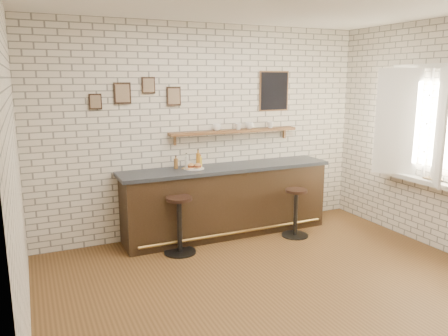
{
  "coord_description": "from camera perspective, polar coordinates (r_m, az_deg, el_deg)",
  "views": [
    {
      "loc": [
        -2.39,
        -3.84,
        2.25
      ],
      "look_at": [
        -0.23,
        0.9,
        1.17
      ],
      "focal_mm": 35.0,
      "sensor_mm": 36.0,
      "label": 1
    }
  ],
  "objects": [
    {
      "name": "book_lower",
      "position": [
        6.33,
        25.25,
        -1.36
      ],
      "size": [
        0.18,
        0.23,
        0.02
      ],
      "primitive_type": "imported",
      "rotation": [
        0.0,
        0.0,
        0.06
      ],
      "color": "tan",
      "rests_on": "window_sill"
    },
    {
      "name": "sandwich_plate",
      "position": [
        6.06,
        -3.97,
        -0.05
      ],
      "size": [
        0.28,
        0.28,
        0.01
      ],
      "primitive_type": "cylinder",
      "color": "white",
      "rests_on": "bar_counter"
    },
    {
      "name": "shelf_cup_a",
      "position": [
        6.3,
        -0.95,
        5.33
      ],
      "size": [
        0.13,
        0.13,
        0.1
      ],
      "primitive_type": "imported",
      "rotation": [
        0.0,
        0.0,
        0.05
      ],
      "color": "white",
      "rests_on": "wall_shelf"
    },
    {
      "name": "bitters_bottle_brown",
      "position": [
        6.09,
        -6.3,
        0.61
      ],
      "size": [
        0.06,
        0.06,
        0.18
      ],
      "color": "brown",
      "rests_on": "bar_counter"
    },
    {
      "name": "shelf_cup_b",
      "position": [
        6.44,
        1.89,
        5.45
      ],
      "size": [
        0.14,
        0.14,
        0.09
      ],
      "primitive_type": "imported",
      "rotation": [
        0.0,
        0.0,
        1.02
      ],
      "color": "white",
      "rests_on": "wall_shelf"
    },
    {
      "name": "potato_chips",
      "position": [
        6.06,
        -4.13,
        -0.0
      ],
      "size": [
        0.27,
        0.18,
        0.0
      ],
      "color": "#C09343",
      "rests_on": "sandwich_plate"
    },
    {
      "name": "bitters_bottle_amber",
      "position": [
        6.19,
        -3.4,
        1.1
      ],
      "size": [
        0.06,
        0.06,
        0.25
      ],
      "color": "#9D6019",
      "rests_on": "bar_counter"
    },
    {
      "name": "book_upper",
      "position": [
        6.33,
        25.28,
        -1.21
      ],
      "size": [
        0.24,
        0.25,
        0.02
      ],
      "primitive_type": "imported",
      "rotation": [
        0.0,
        0.0,
        -0.71
      ],
      "color": "tan",
      "rests_on": "book_lower"
    },
    {
      "name": "ciabatta_sandwich",
      "position": [
        6.06,
        -3.89,
        0.3
      ],
      "size": [
        0.2,
        0.14,
        0.06
      ],
      "color": "tan",
      "rests_on": "sandwich_plate"
    },
    {
      "name": "condiment_bottle_yellow",
      "position": [
        6.21,
        -3.12,
        0.85
      ],
      "size": [
        0.05,
        0.05,
        0.17
      ],
      "color": "yellow",
      "rests_on": "bar_counter"
    },
    {
      "name": "bar_counter",
      "position": [
        6.35,
        0.38,
        -4.23
      ],
      "size": [
        3.1,
        0.65,
        1.01
      ],
      "color": "#302112",
      "rests_on": "ground"
    },
    {
      "name": "window_sill",
      "position": [
        6.47,
        24.1,
        -1.36
      ],
      "size": [
        0.2,
        1.35,
        0.06
      ],
      "color": "white",
      "rests_on": "ground"
    },
    {
      "name": "wall_shelf",
      "position": [
        6.43,
        1.4,
        4.81
      ],
      "size": [
        2.0,
        0.18,
        0.18
      ],
      "color": "brown",
      "rests_on": "ground"
    },
    {
      "name": "bitters_bottle_white",
      "position": [
        6.14,
        -4.91,
        0.81
      ],
      "size": [
        0.05,
        0.05,
        0.21
      ],
      "color": "beige",
      "rests_on": "bar_counter"
    },
    {
      "name": "shelf_cup_d",
      "position": [
        6.7,
        6.06,
        5.64
      ],
      "size": [
        0.12,
        0.12,
        0.1
      ],
      "primitive_type": "imported",
      "rotation": [
        0.0,
        0.0,
        0.18
      ],
      "color": "white",
      "rests_on": "wall_shelf"
    },
    {
      "name": "casement_window",
      "position": [
        6.33,
        24.4,
        5.23
      ],
      "size": [
        0.4,
        1.3,
        1.56
      ],
      "color": "white",
      "rests_on": "ground"
    },
    {
      "name": "back_wall_decor",
      "position": [
        6.38,
        -0.31,
        9.88
      ],
      "size": [
        2.96,
        0.02,
        0.56
      ],
      "color": "black",
      "rests_on": "ground"
    },
    {
      "name": "ground",
      "position": [
        5.05,
        6.85,
        -14.84
      ],
      "size": [
        5.0,
        5.0,
        0.0
      ],
      "primitive_type": "plane",
      "color": "brown",
      "rests_on": "ground"
    },
    {
      "name": "bar_stool_left",
      "position": [
        5.71,
        -5.83,
        -7.19
      ],
      "size": [
        0.43,
        0.43,
        0.76
      ],
      "color": "black",
      "rests_on": "ground"
    },
    {
      "name": "bar_stool_right",
      "position": [
        6.37,
        9.35,
        -5.58
      ],
      "size": [
        0.39,
        0.39,
        0.7
      ],
      "color": "black",
      "rests_on": "ground"
    },
    {
      "name": "shelf_cup_c",
      "position": [
        6.53,
        3.31,
        5.53
      ],
      "size": [
        0.16,
        0.16,
        0.1
      ],
      "primitive_type": "imported",
      "rotation": [
        0.0,
        0.0,
        1.25
      ],
      "color": "white",
      "rests_on": "wall_shelf"
    }
  ]
}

